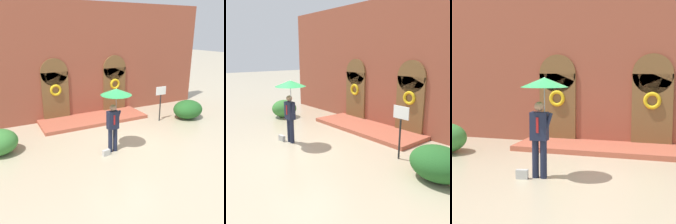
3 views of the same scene
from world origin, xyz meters
The scene contains 4 objects.
ground_plane centered at (0.00, 0.00, 0.00)m, with size 80.00×80.00×0.00m, color tan.
building_facade centered at (0.00, 4.15, 2.68)m, with size 14.00×2.30×5.60m.
person_with_umbrella centered at (-0.58, -0.31, 1.91)m, with size 1.10×1.10×2.36m.
handbag centered at (-1.04, -0.51, 0.11)m, with size 0.28×0.12×0.22m, color #B7B7B2.
Camera 3 is at (2.39, -8.35, 2.54)m, focal length 60.00 mm.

